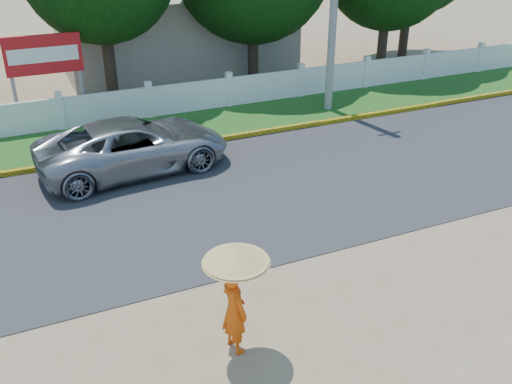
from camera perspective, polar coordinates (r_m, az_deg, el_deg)
ground at (r=11.33m, az=4.18°, el=-10.11°), size 120.00×120.00×0.00m
road at (r=14.81m, az=-3.93°, el=-0.44°), size 60.00×7.00×0.02m
grass_verge at (r=19.42m, az=-9.39°, el=6.12°), size 60.00×3.50×0.03m
curb at (r=17.86m, az=-7.94°, el=4.56°), size 40.00×0.18×0.16m
fence at (r=20.58m, az=-10.60°, el=8.80°), size 40.00×0.10×1.10m
building_near at (r=27.44m, az=-8.19°, el=15.77°), size 10.00×6.00×3.20m
vehicle at (r=16.35m, az=-12.14°, el=4.55°), size 5.53×2.95×1.48m
monk_with_parasol at (r=9.32m, az=-2.11°, el=-9.29°), size 1.10×1.10×2.00m
billboard at (r=20.77m, az=-20.44°, el=12.33°), size 2.50×0.13×2.95m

